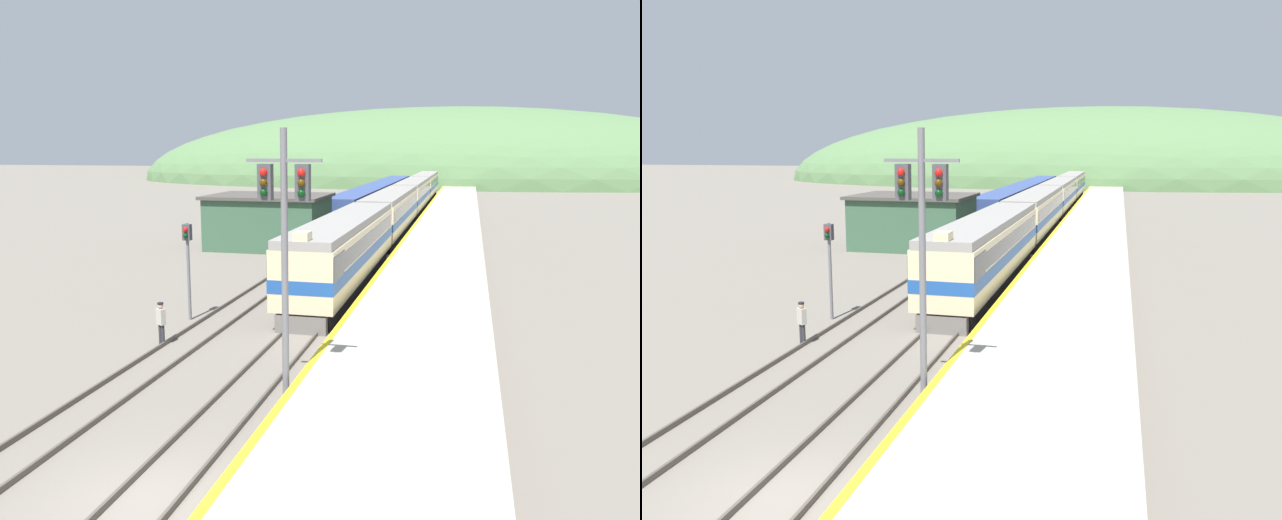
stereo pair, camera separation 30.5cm
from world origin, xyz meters
The scene contains 14 objects.
ground_plane centered at (0.00, 0.00, 0.00)m, with size 500.00×500.00×0.00m, color slate.
track_main centered at (0.00, 70.00, 0.08)m, with size 1.52×180.00×0.16m.
track_siding centered at (-4.07, 70.00, 0.08)m, with size 1.52×180.00×0.16m.
platform centered at (4.74, 50.00, 0.43)m, with size 5.88×140.00×0.88m.
distant_hills centered at (0.00, 137.90, 0.00)m, with size 147.74×66.48×34.16m.
station_shed centered at (-8.44, 34.72, 2.08)m, with size 9.00×7.10×4.12m.
express_train_lead_car centered at (0.00, 22.17, 2.13)m, with size 2.85×19.27×4.26m.
carriage_second centered at (0.00, 43.22, 2.12)m, with size 2.84×20.60×3.90m.
carriage_third centered at (0.00, 64.70, 2.12)m, with size 2.84×20.60×3.90m.
carriage_fourth centered at (0.00, 86.18, 2.12)m, with size 2.84×20.60×3.90m.
siding_train centered at (-4.07, 63.64, 1.79)m, with size 2.90×47.95×3.46m.
signal_mast_main centered at (1.52, 5.65, 5.37)m, with size 2.20×0.42×8.18m.
signal_post_siding centered at (-5.44, 13.87, 3.12)m, with size 0.36×0.42×4.39m.
track_worker centered at (-4.93, 10.22, 0.97)m, with size 0.42×0.37×1.71m.
Camera 1 is at (6.60, -11.24, 7.60)m, focal length 35.00 mm.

